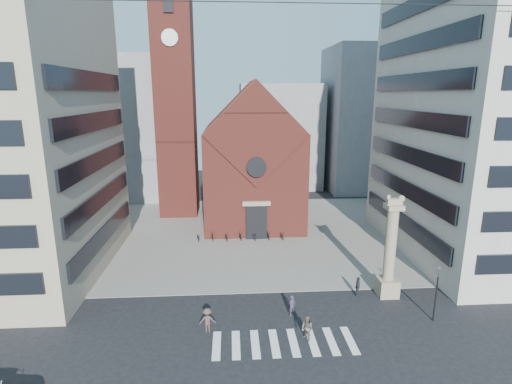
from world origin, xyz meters
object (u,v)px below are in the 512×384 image
pedestrian_1 (307,329)px  pedestrian_2 (358,287)px  traffic_light (436,293)px  pedestrian_0 (292,305)px  scooter_0 (198,237)px  lion_column (390,257)px

pedestrian_1 → pedestrian_2: (5.37, 5.79, -0.04)m
traffic_light → pedestrian_2: 6.18m
traffic_light → pedestrian_1: 10.12m
pedestrian_0 → scooter_0: (-8.32, 16.27, -0.34)m
lion_column → traffic_light: bearing=-63.5°
lion_column → pedestrian_2: (-2.50, 0.00, -2.60)m
traffic_light → scooter_0: 25.80m
pedestrian_0 → scooter_0: pedestrian_0 is taller
pedestrian_0 → scooter_0: 18.27m
traffic_light → pedestrian_0: size_ratio=2.66×
pedestrian_2 → scooter_0: bearing=62.1°
lion_column → pedestrian_1: lion_column is taller
pedestrian_2 → lion_column: bearing=-73.9°
lion_column → pedestrian_2: size_ratio=5.08×
pedestrian_0 → pedestrian_2: (5.88, 2.57, 0.05)m
pedestrian_0 → pedestrian_1: size_ratio=0.90×
lion_column → pedestrian_1: 10.10m
pedestrian_2 → pedestrian_0: bearing=129.7°
pedestrian_0 → pedestrian_2: bearing=-16.2°
pedestrian_1 → scooter_0: 21.40m
traffic_light → pedestrian_1: traffic_light is taller
pedestrian_0 → pedestrian_1: (0.51, -3.22, 0.08)m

